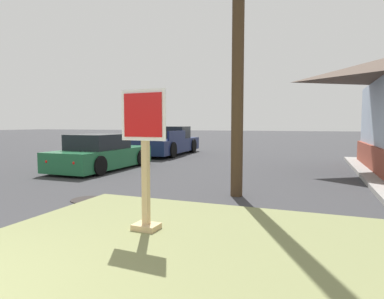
% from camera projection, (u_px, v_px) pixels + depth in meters
% --- Properties ---
extents(grass_corner_patch, '(5.46, 5.81, 0.08)m').
position_uv_depth(grass_corner_patch, '(155.00, 274.00, 3.33)').
color(grass_corner_patch, olive).
rests_on(grass_corner_patch, ground).
extents(stop_sign, '(0.71, 0.30, 2.00)m').
position_uv_depth(stop_sign, '(145.00, 164.00, 4.54)').
color(stop_sign, tan).
rests_on(stop_sign, grass_corner_patch).
extents(manhole_cover, '(0.70, 0.70, 0.02)m').
position_uv_depth(manhole_cover, '(88.00, 200.00, 6.76)').
color(manhole_cover, black).
rests_on(manhole_cover, ground).
extents(parked_sedan_green, '(1.85, 4.19, 1.25)m').
position_uv_depth(parked_sedan_green, '(101.00, 154.00, 11.38)').
color(parked_sedan_green, '#1E6038').
rests_on(parked_sedan_green, ground).
extents(pickup_truck_navy, '(2.35, 5.41, 1.48)m').
position_uv_depth(pickup_truck_navy, '(167.00, 143.00, 17.04)').
color(pickup_truck_navy, '#19234C').
rests_on(pickup_truck_navy, ground).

